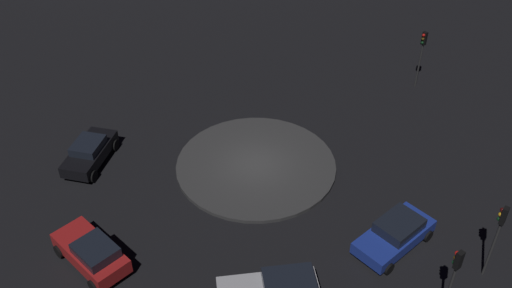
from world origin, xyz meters
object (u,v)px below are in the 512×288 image
car_blue (395,234)px  car_black (90,152)px  traffic_light_southeast (422,48)px  car_red (92,252)px  traffic_light_south (499,228)px  traffic_light_southwest (454,273)px

car_blue → car_black: (0.93, 17.46, 0.02)m
car_blue → traffic_light_southeast: size_ratio=1.13×
car_black → car_red: (-6.62, -4.11, 0.04)m
car_blue → car_black: 17.49m
car_black → car_red: 7.79m
traffic_light_southeast → traffic_light_south: bearing=50.2°
car_blue → car_red: (-5.68, 13.35, 0.06)m
car_blue → car_red: size_ratio=1.04×
car_red → traffic_light_south: bearing=-137.5°
car_red → car_blue: bearing=-130.8°
car_red → traffic_light_south: size_ratio=1.05×
traffic_light_southeast → traffic_light_southwest: bearing=42.6°
traffic_light_south → traffic_light_southeast: 16.47m
traffic_light_south → traffic_light_southwest: 3.60m
car_black → car_red: car_red is taller
car_red → traffic_light_south: traffic_light_south is taller
car_blue → traffic_light_south: size_ratio=1.10×
traffic_light_southwest → traffic_light_southeast: bearing=-47.1°
traffic_light_southwest → car_black: bearing=20.9°
car_black → traffic_light_south: (-1.46, -21.66, 2.24)m
car_blue → traffic_light_south: (-0.53, -4.20, 2.26)m
car_black → traffic_light_southeast: bearing=-54.6°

